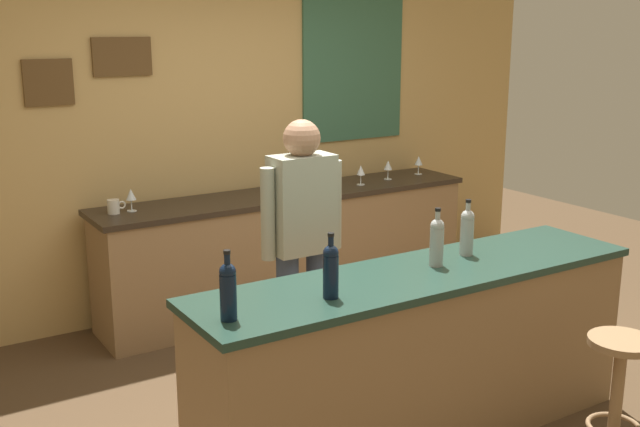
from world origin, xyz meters
The scene contains 16 objects.
ground_plane centered at (0.00, 0.00, 0.00)m, with size 10.00×10.00×0.00m, color #4C3823.
back_wall centered at (0.02, 2.03, 1.41)m, with size 6.00×0.09×2.80m.
bar_counter centered at (0.00, -0.40, 0.46)m, with size 2.47×0.60×0.92m.
side_counter centered at (0.40, 1.65, 0.45)m, with size 2.97×0.56×0.90m.
bartender centered at (-0.23, 0.38, 0.94)m, with size 0.52×0.21×1.62m.
bar_stool centered at (0.63, -1.14, 0.46)m, with size 0.32×0.32×0.68m.
wine_bottle_a centered at (-1.10, -0.48, 1.06)m, with size 0.07×0.07×0.31m.
wine_bottle_b centered at (-0.59, -0.48, 1.06)m, with size 0.07×0.07×0.31m.
wine_bottle_c centered at (0.12, -0.37, 1.06)m, with size 0.07×0.07×0.31m.
wine_bottle_d centered at (0.39, -0.31, 1.06)m, with size 0.07×0.07×0.31m.
wine_glass_a centered at (-0.79, 1.69, 1.01)m, with size 0.07×0.07×0.16m.
wine_glass_b centered at (0.80, 1.75, 1.01)m, with size 0.07×0.07×0.16m.
wine_glass_c centered at (1.02, 1.59, 1.01)m, with size 0.07×0.07×0.16m.
wine_glass_d centered at (1.33, 1.65, 1.01)m, with size 0.07×0.07×0.16m.
wine_glass_e centered at (1.68, 1.69, 1.01)m, with size 0.07×0.07×0.16m.
coffee_mug centered at (-0.91, 1.69, 0.95)m, with size 0.13×0.08×0.09m.
Camera 1 is at (-2.39, -3.25, 2.13)m, focal length 43.18 mm.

